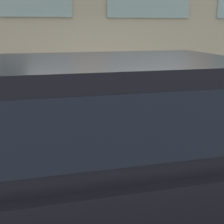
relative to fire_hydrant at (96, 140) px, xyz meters
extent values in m
plane|color=#2D2D30|center=(-0.56, -0.33, -0.56)|extent=(80.00, 80.00, 0.00)
cube|color=#A8A093|center=(0.78, -0.33, -0.48)|extent=(2.69, 60.00, 0.16)
cylinder|color=gray|center=(0.00, 0.00, -0.38)|extent=(0.33, 0.33, 0.04)
cylinder|color=gray|center=(0.00, 0.00, -0.07)|extent=(0.24, 0.24, 0.66)
sphere|color=slate|center=(0.00, 0.00, 0.26)|extent=(0.26, 0.26, 0.26)
cylinder|color=black|center=(0.00, 0.00, 0.33)|extent=(0.09, 0.09, 0.10)
cylinder|color=gray|center=(0.00, -0.17, 0.01)|extent=(0.09, 0.10, 0.09)
cylinder|color=gray|center=(0.00, 0.17, 0.01)|extent=(0.09, 0.10, 0.09)
cylinder|color=#232328|center=(0.36, -0.60, -0.07)|extent=(0.10, 0.10, 0.66)
cylinder|color=#232328|center=(0.50, -0.60, -0.07)|extent=(0.10, 0.10, 0.66)
cube|color=red|center=(0.43, -0.60, 0.51)|extent=(0.18, 0.12, 0.50)
cylinder|color=red|center=(0.30, -0.60, 0.52)|extent=(0.08, 0.08, 0.47)
cylinder|color=red|center=(0.56, -0.60, 0.52)|extent=(0.08, 0.08, 0.47)
sphere|color=tan|center=(0.43, -0.60, 0.87)|extent=(0.22, 0.22, 0.22)
cylinder|color=black|center=(-0.87, -1.29, -0.15)|extent=(0.24, 0.82, 0.82)
cube|color=black|center=(-1.65, 0.31, 0.22)|extent=(1.81, 5.19, 0.73)
cube|color=black|center=(-1.65, 0.31, 0.97)|extent=(1.60, 2.49, 0.77)
cube|color=#1E232D|center=(-1.65, 0.31, 0.97)|extent=(1.61, 2.29, 0.49)
camera|label=1|loc=(-4.25, 0.85, 1.61)|focal=50.00mm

